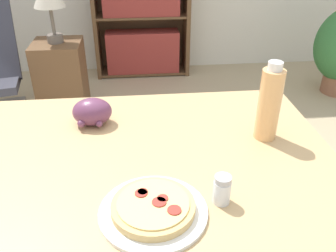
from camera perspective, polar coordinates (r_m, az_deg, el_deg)
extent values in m
cube|color=tan|center=(1.06, -4.43, -5.23)|extent=(1.15, 0.80, 0.03)
cylinder|color=tan|center=(1.64, -22.81, -9.67)|extent=(0.06, 0.06, 0.72)
cylinder|color=tan|center=(1.64, 14.11, -7.85)|extent=(0.06, 0.06, 0.72)
cylinder|color=white|center=(0.85, -2.70, -13.59)|extent=(0.26, 0.26, 0.01)
cylinder|color=#DBB26B|center=(0.84, -2.72, -12.86)|extent=(0.20, 0.20, 0.02)
cylinder|color=#EACC7A|center=(0.84, -2.74, -12.26)|extent=(0.17, 0.17, 0.00)
cylinder|color=#A83328|center=(0.86, -4.33, -10.69)|extent=(0.03, 0.03, 0.00)
cylinder|color=#A83328|center=(0.84, -0.87, -11.50)|extent=(0.03, 0.03, 0.00)
cylinder|color=#A83328|center=(0.81, 1.02, -13.33)|extent=(0.03, 0.03, 0.00)
cylinder|color=#A83328|center=(0.83, -1.44, -12.09)|extent=(0.03, 0.03, 0.00)
cylinder|color=#A83328|center=(0.86, -4.08, -10.47)|extent=(0.02, 0.02, 0.00)
ellipsoid|color=#6B3856|center=(1.20, -12.06, 2.27)|extent=(0.13, 0.10, 0.09)
sphere|color=#6B3856|center=(1.21, -11.09, 1.36)|extent=(0.02, 0.02, 0.02)
sphere|color=#6B3856|center=(1.21, -11.59, 3.05)|extent=(0.02, 0.02, 0.02)
sphere|color=#6B3856|center=(1.24, -12.35, 3.64)|extent=(0.02, 0.02, 0.02)
sphere|color=#6B3856|center=(1.20, -13.80, 2.38)|extent=(0.03, 0.03, 0.03)
sphere|color=#6B3856|center=(1.17, -10.96, 0.32)|extent=(0.02, 0.02, 0.02)
sphere|color=#6B3856|center=(1.19, -13.88, 2.03)|extent=(0.02, 0.02, 0.02)
sphere|color=#6B3856|center=(1.19, -10.76, 1.50)|extent=(0.03, 0.03, 0.03)
sphere|color=#6B3856|center=(1.24, -10.77, 3.32)|extent=(0.02, 0.02, 0.02)
sphere|color=#6B3856|center=(1.26, -10.81, 2.14)|extent=(0.02, 0.02, 0.02)
sphere|color=#6B3856|center=(1.18, -13.75, 0.39)|extent=(0.03, 0.03, 0.03)
cylinder|color=#EFB270|center=(1.11, 15.94, 3.20)|extent=(0.07, 0.07, 0.22)
cylinder|color=white|center=(1.06, 16.89, 9.15)|extent=(0.04, 0.04, 0.02)
cylinder|color=white|center=(0.88, 8.63, -10.40)|extent=(0.04, 0.04, 0.06)
cylinder|color=#B7B7BC|center=(0.85, 8.82, -8.46)|extent=(0.04, 0.04, 0.02)
cube|color=brown|center=(3.63, -3.96, 8.88)|extent=(0.81, 0.28, 0.02)
cube|color=#99332D|center=(3.53, -4.06, 11.85)|extent=(0.69, 0.20, 0.39)
cube|color=brown|center=(3.46, -4.29, 17.27)|extent=(0.81, 0.28, 0.02)
cube|color=brown|center=(2.78, -16.61, 6.88)|extent=(0.34, 0.34, 0.59)
cylinder|color=#665B51|center=(2.67, -17.65, 13.24)|extent=(0.11, 0.11, 0.06)
cylinder|color=#665B51|center=(2.64, -18.06, 15.73)|extent=(0.02, 0.02, 0.19)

